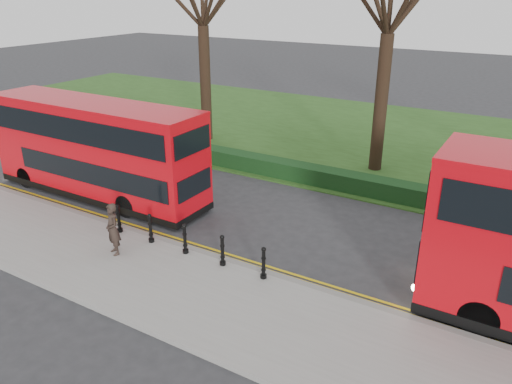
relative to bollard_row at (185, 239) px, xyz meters
The scene contains 10 objects.
ground 1.63m from the bollard_row, 64.56° to the left, with size 120.00×120.00×0.00m, color #28282B.
pavement 1.86m from the bollard_row, 68.73° to the right, with size 60.00×4.00×0.15m, color gray.
kerb 0.93m from the bollard_row, 28.59° to the left, with size 60.00×0.25×0.16m, color slate.
grass_verge 16.37m from the bollard_row, 87.75° to the left, with size 60.00×18.00×0.06m, color #254517.
hedge 8.18m from the bollard_row, 85.49° to the left, with size 60.00×0.90×0.80m, color black.
yellow_line_outer 1.12m from the bollard_row, 45.34° to the left, with size 60.00×0.10×0.01m, color yellow.
yellow_line_inner 1.24m from the bollard_row, 52.93° to the left, with size 60.00×0.10×0.01m, color yellow.
bollard_row is the anchor object (origin of this frame).
bus_lead 6.88m from the bollard_row, 160.24° to the left, with size 10.10×2.32×4.01m.
pedestrian 2.34m from the bollard_row, 148.36° to the right, with size 0.64×0.42×1.76m, color #2D211C.
Camera 1 is at (8.73, -12.52, 8.33)m, focal length 35.00 mm.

